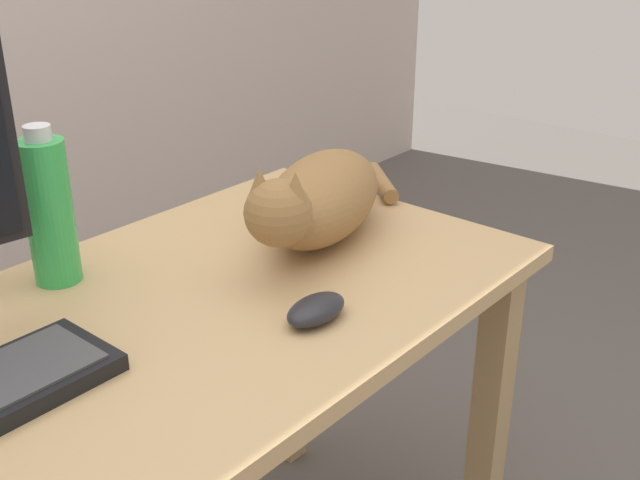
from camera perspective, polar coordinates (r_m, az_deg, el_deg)
desk at (r=1.25m, az=-12.61°, el=-11.15°), size 1.36×0.67×0.76m
cat at (r=1.42m, az=-0.05°, el=3.06°), size 0.58×0.29×0.20m
computer_mouse at (r=1.18m, az=-0.29°, el=-5.07°), size 0.11×0.06×0.04m
water_bottle at (r=1.32m, az=-19.09°, el=2.04°), size 0.08×0.08×0.26m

